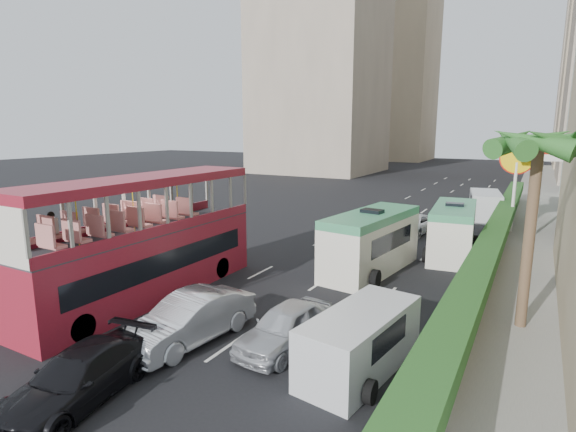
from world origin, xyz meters
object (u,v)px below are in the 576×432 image
Objects in this scene: minibus_near at (371,242)px; panel_van_far at (485,205)px; car_silver_lane_a at (191,341)px; car_silver_lane_b at (286,347)px; minibus_far at (453,231)px; double_decker_bus at (145,238)px; panel_van_near at (360,341)px; van_asset at (412,233)px; car_black at (81,400)px; palm_tree at (529,236)px; shell_station at (572,192)px.

panel_van_far is (3.44, 17.12, -0.43)m from minibus_near.
panel_van_far is (6.17, 27.19, 1.05)m from car_silver_lane_a.
panel_van_far is at bearing 88.56° from car_silver_lane_b.
car_silver_lane_a is 16.17m from minibus_far.
double_decker_bus is 2.30× the size of car_silver_lane_a.
minibus_near is 17.47m from panel_van_far.
panel_van_near is (9.82, -1.22, -1.63)m from double_decker_bus.
double_decker_bus is 7.74m from car_silver_lane_b.
panel_van_far is at bearing 82.38° from minibus_far.
double_decker_bus is 2.45× the size of panel_van_near.
car_black is at bearing -87.43° from van_asset.
panel_van_far reaches higher than car_silver_lane_b.
palm_tree reaches higher than car_black.
shell_station is at bearing 66.88° from minibus_near.
car_silver_lane_b is (7.24, -1.05, -2.53)m from double_decker_bus.
minibus_far is at bearing 113.07° from palm_tree.
panel_van_near is at bearing -71.29° from van_asset.
panel_van_far is at bearing 86.14° from minibus_near.
palm_tree is at bearing -21.99° from minibus_near.
car_silver_lane_b is 25.74m from shell_station.
minibus_far is at bearing -120.32° from shell_station.
minibus_far is at bearing -101.20° from panel_van_far.
minibus_far is (10.04, 12.82, -1.13)m from double_decker_bus.
panel_van_far is (3.22, 26.00, 1.05)m from car_silver_lane_b.
car_silver_lane_a is 0.75× the size of palm_tree.
car_black is 0.87× the size of panel_van_far.
car_black is 31.67m from shell_station.
car_black is at bearing -131.34° from panel_van_near.
palm_tree reaches higher than van_asset.
minibus_near is at bearing 150.50° from palm_tree.
van_asset is at bearing 98.88° from minibus_near.
car_silver_lane_b is 0.93× the size of van_asset.
palm_tree is at bearing 16.16° from double_decker_bus.
car_silver_lane_a is (4.30, -2.23, -2.53)m from double_decker_bus.
shell_station reaches higher than minibus_far.
shell_station reaches higher than car_black.
shell_station is (2.20, 19.00, -0.63)m from palm_tree.
car_silver_lane_a is 0.91× the size of panel_van_far.
car_silver_lane_b is 0.92× the size of panel_van_near.
minibus_near is 8.02m from palm_tree.
minibus_far is (3.02, 4.98, -0.08)m from minibus_near.
double_decker_bus is 1.38× the size of shell_station.
double_decker_bus reaches higher than van_asset.
car_silver_lane_a is 27.95m from shell_station.
van_asset is 0.99× the size of panel_van_near.
palm_tree is (9.80, 10.18, 3.38)m from car_black.
double_decker_bus is at bearing -124.36° from minibus_near.
minibus_near is at bearing 81.09° from car_silver_lane_a.
car_silver_lane_a is 0.76× the size of minibus_far.
double_decker_bus is 10.57m from minibus_near.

